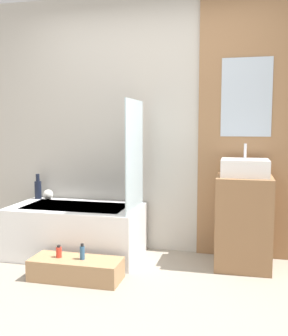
# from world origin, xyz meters

# --- Properties ---
(ground_plane) EXTENTS (12.00, 12.00, 0.00)m
(ground_plane) POSITION_xyz_m (0.00, 0.00, 0.00)
(ground_plane) COLOR gray
(wall_tiled_back) EXTENTS (4.20, 0.06, 2.60)m
(wall_tiled_back) POSITION_xyz_m (0.00, 1.58, 1.30)
(wall_tiled_back) COLOR #B7B2A8
(wall_tiled_back) RESTS_ON ground_plane
(wall_wood_accent) EXTENTS (0.90, 0.04, 2.60)m
(wall_wood_accent) POSITION_xyz_m (0.93, 1.53, 1.31)
(wall_wood_accent) COLOR #8E6642
(wall_wood_accent) RESTS_ON ground_plane
(bathtub) EXTENTS (1.28, 0.72, 0.50)m
(bathtub) POSITION_xyz_m (-0.68, 1.17, 0.25)
(bathtub) COLOR white
(bathtub) RESTS_ON ground_plane
(glass_shower_screen) EXTENTS (0.01, 0.59, 1.03)m
(glass_shower_screen) POSITION_xyz_m (-0.07, 1.13, 1.01)
(glass_shower_screen) COLOR silver
(glass_shower_screen) RESTS_ON bathtub
(wooden_step_bench) EXTENTS (0.77, 0.30, 0.18)m
(wooden_step_bench) POSITION_xyz_m (-0.44, 0.60, 0.09)
(wooden_step_bench) COLOR #A87F56
(wooden_step_bench) RESTS_ON ground_plane
(vanity_cabinet) EXTENTS (0.49, 0.51, 0.84)m
(vanity_cabinet) POSITION_xyz_m (0.93, 1.25, 0.42)
(vanity_cabinet) COLOR #8E6642
(vanity_cabinet) RESTS_ON ground_plane
(sink) EXTENTS (0.42, 0.36, 0.29)m
(sink) POSITION_xyz_m (0.93, 1.25, 0.91)
(sink) COLOR white
(sink) RESTS_ON vanity_cabinet
(vase_tall_dark) EXTENTS (0.07, 0.07, 0.27)m
(vase_tall_dark) POSITION_xyz_m (-1.23, 1.44, 0.61)
(vase_tall_dark) COLOR black
(vase_tall_dark) RESTS_ON bathtub
(vase_round_light) EXTENTS (0.11, 0.11, 0.11)m
(vase_round_light) POSITION_xyz_m (-1.11, 1.43, 0.55)
(vase_round_light) COLOR silver
(vase_round_light) RESTS_ON bathtub
(bottle_soap_primary) EXTENTS (0.05, 0.05, 0.11)m
(bottle_soap_primary) POSITION_xyz_m (-0.59, 0.60, 0.23)
(bottle_soap_primary) COLOR red
(bottle_soap_primary) RESTS_ON wooden_step_bench
(bottle_soap_secondary) EXTENTS (0.04, 0.04, 0.13)m
(bottle_soap_secondary) POSITION_xyz_m (-0.38, 0.60, 0.24)
(bottle_soap_secondary) COLOR #2D567A
(bottle_soap_secondary) RESTS_ON wooden_step_bench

